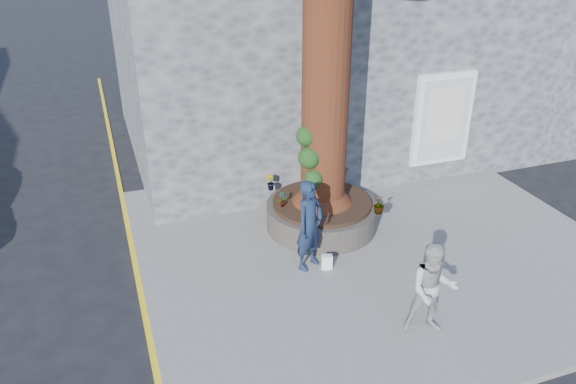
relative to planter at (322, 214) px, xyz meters
name	(u,v)px	position (x,y,z in m)	size (l,w,h in m)	color
ground	(323,293)	(-0.80, -2.00, -0.41)	(120.00, 120.00, 0.00)	black
pavement	(373,246)	(0.70, -1.00, -0.35)	(9.00, 8.00, 0.12)	slate
yellow_line	(141,295)	(-3.85, -1.00, -0.41)	(0.10, 30.00, 0.01)	yellow
stone_shop	(309,29)	(1.70, 5.20, 2.75)	(10.30, 8.30, 6.30)	#484C4D
neighbour_shop	(543,18)	(9.70, 5.20, 2.59)	(6.00, 8.00, 6.00)	#484C4D
planter	(322,214)	(0.00, 0.00, 0.00)	(2.30, 2.30, 0.60)	black
man	(310,225)	(-0.78, -1.28, 0.58)	(0.63, 0.42, 1.74)	#15233C
woman	(432,289)	(0.33, -3.58, 0.49)	(0.76, 0.60, 1.57)	#ABA9A4
shopping_bag	(327,262)	(-0.51, -1.48, -0.15)	(0.20, 0.12, 0.28)	white
plant_a	(282,199)	(-0.85, 0.04, 0.47)	(0.18, 0.12, 0.33)	gray
plant_b	(270,182)	(-0.85, 0.85, 0.48)	(0.19, 0.18, 0.34)	gray
plant_c	(379,204)	(0.85, -0.85, 0.50)	(0.21, 0.21, 0.38)	gray
plant_d	(343,171)	(0.85, 0.85, 0.48)	(0.30, 0.27, 0.34)	gray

